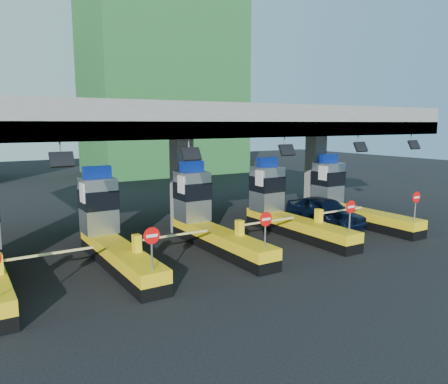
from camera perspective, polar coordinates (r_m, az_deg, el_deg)
ground at (r=22.24m, az=-1.93°, el=-7.02°), size 120.00×120.00×0.00m
toll_canopy at (r=23.91m, az=-5.50°, el=8.95°), size 28.00×12.09×7.00m
toll_lane_left at (r=20.20m, az=-14.76°, el=-4.88°), size 4.43×8.00×4.16m
toll_lane_center at (r=22.13m, az=-2.30°, el=-3.37°), size 4.43×8.00×4.16m
toll_lane_right at (r=24.94m, az=7.73°, el=-2.04°), size 4.43×8.00×4.16m
toll_lane_far_right at (r=28.36m, az=15.53°, el=-0.96°), size 4.43×8.00×4.16m
bg_building_scaffold at (r=55.93m, az=-8.10°, el=16.99°), size 18.00×12.00×28.00m
van at (r=26.77m, az=13.02°, el=-2.53°), size 2.20×5.29×1.79m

